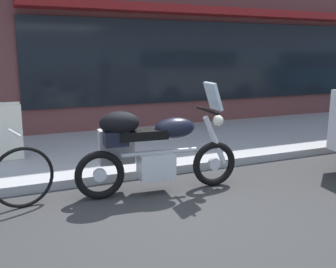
% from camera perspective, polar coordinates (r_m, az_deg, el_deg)
% --- Properties ---
extents(ground_plane, '(80.00, 80.00, 0.00)m').
position_cam_1_polar(ground_plane, '(4.40, 0.04, -11.25)').
color(ground_plane, '#303030').
extents(storefront_building, '(18.04, 0.90, 5.83)m').
position_cam_1_polar(storefront_building, '(10.55, 16.43, 17.60)').
color(storefront_building, brown).
rests_on(storefront_building, ground_plane).
extents(touring_motorcycle, '(2.11, 0.78, 1.38)m').
position_cam_1_polar(touring_motorcycle, '(4.75, -2.92, -1.93)').
color(touring_motorcycle, black).
rests_on(touring_motorcycle, ground_plane).
extents(sandwich_board_sign, '(0.55, 0.40, 0.87)m').
position_cam_1_polar(sandwich_board_sign, '(6.30, -23.45, 0.23)').
color(sandwich_board_sign, silver).
rests_on(sandwich_board_sign, sidewalk_curb).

